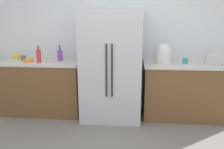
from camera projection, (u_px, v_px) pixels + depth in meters
kitchen_back_panel at (123, 34)px, 4.19m from camera, size 4.94×0.10×2.62m
counter_left at (42, 87)px, 4.18m from camera, size 1.34×0.60×0.89m
counter_right at (183, 91)px, 3.98m from camera, size 1.27×0.60×0.89m
refrigerator at (111, 66)px, 3.90m from camera, size 0.93×0.74×1.71m
toaster at (213, 59)px, 3.78m from camera, size 0.22×0.17×0.17m
rice_cooker at (163, 54)px, 3.85m from camera, size 0.24×0.24×0.31m
bottle_a at (60, 55)px, 4.09m from camera, size 0.08×0.08×0.25m
bottle_b at (39, 56)px, 3.95m from camera, size 0.07×0.07×0.26m
cup_a at (16, 56)px, 4.24m from camera, size 0.09×0.09×0.10m
cup_b at (23, 58)px, 4.17m from camera, size 0.09×0.09×0.08m
cup_c at (185, 61)px, 3.86m from camera, size 0.08×0.08×0.09m
bowl_a at (29, 61)px, 3.99m from camera, size 0.14×0.14×0.05m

